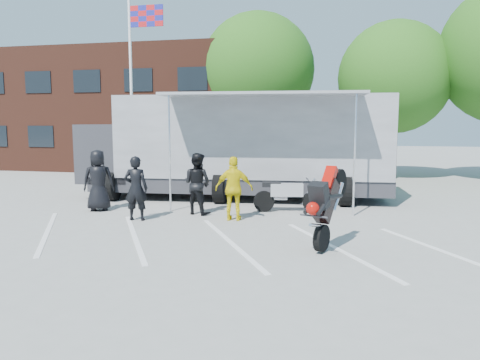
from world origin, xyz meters
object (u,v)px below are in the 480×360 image
at_px(spectator_leather_a, 98,180).
at_px(spectator_hivis, 234,189).
at_px(tree_mid, 395,78).
at_px(parked_motorcycle, 288,212).
at_px(spectator_leather_c, 197,184).
at_px(tree_left, 257,70).
at_px(transporter_truck, 240,198).
at_px(flagpole, 136,70).
at_px(stunt_bike_rider, 333,246).
at_px(spectator_leather_b, 136,188).

relative_size(spectator_leather_a, spectator_hivis, 1.06).
height_order(tree_mid, parked_motorcycle, tree_mid).
bearing_deg(spectator_leather_c, tree_left, -70.47).
distance_m(transporter_truck, parked_motorcycle, 3.03).
height_order(tree_left, tree_mid, tree_left).
bearing_deg(spectator_hivis, tree_mid, -120.35).
distance_m(tree_left, tree_mid, 7.10).
height_order(tree_left, spectator_hivis, tree_left).
height_order(flagpole, transporter_truck, flagpole).
xyz_separation_m(flagpole, tree_left, (4.24, 6.00, 0.51)).
distance_m(transporter_truck, spectator_leather_a, 5.13).
bearing_deg(spectator_hivis, spectator_leather_c, -32.89).
relative_size(tree_mid, spectator_hivis, 4.23).
relative_size(transporter_truck, spectator_hivis, 6.39).
bearing_deg(stunt_bike_rider, spectator_leather_a, -179.40).
relative_size(tree_mid, parked_motorcycle, 3.48).
relative_size(tree_left, tree_mid, 1.13).
relative_size(stunt_bike_rider, spectator_leather_a, 1.02).
relative_size(tree_left, spectator_leather_c, 4.65).
bearing_deg(spectator_leather_c, spectator_hivis, 170.50).
bearing_deg(stunt_bike_rider, parked_motorcycle, 132.22).
bearing_deg(tree_left, spectator_hivis, -82.23).
height_order(spectator_leather_b, spectator_leather_c, spectator_leather_c).
bearing_deg(parked_motorcycle, transporter_truck, 32.21).
xyz_separation_m(tree_left, spectator_leather_c, (0.41, -11.92, -4.64)).
bearing_deg(spectator_leather_a, spectator_leather_c, 159.62).
relative_size(tree_mid, transporter_truck, 0.66).
height_order(spectator_leather_a, spectator_leather_b, spectator_leather_a).
height_order(tree_left, stunt_bike_rider, tree_left).
bearing_deg(spectator_hivis, tree_left, -88.06).
distance_m(transporter_truck, spectator_hivis, 3.98).
bearing_deg(spectator_leather_c, spectator_leather_a, 20.71).
bearing_deg(spectator_hivis, stunt_bike_rider, 135.56).
relative_size(tree_mid, stunt_bike_rider, 3.92).
relative_size(transporter_truck, spectator_leather_a, 6.03).
height_order(parked_motorcycle, spectator_leather_a, spectator_leather_a).
distance_m(parked_motorcycle, spectator_leather_b, 4.70).
bearing_deg(stunt_bike_rider, flagpole, 156.01).
bearing_deg(spectator_hivis, flagpole, -53.67).
xyz_separation_m(parked_motorcycle, spectator_leather_c, (-2.66, -0.92, 0.93)).
bearing_deg(flagpole, spectator_leather_c, -51.80).
distance_m(tree_mid, spectator_leather_a, 15.32).
distance_m(tree_mid, parked_motorcycle, 11.83).
bearing_deg(spectator_leather_a, spectator_hivis, 150.23).
bearing_deg(spectator_leather_b, transporter_truck, -122.15).
relative_size(tree_left, spectator_hivis, 4.75).
bearing_deg(tree_mid, flagpole, -156.03).
bearing_deg(spectator_leather_c, parked_motorcycle, -143.39).
distance_m(tree_mid, spectator_leather_b, 15.12).
xyz_separation_m(flagpole, spectator_leather_c, (4.65, -5.92, -4.12)).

